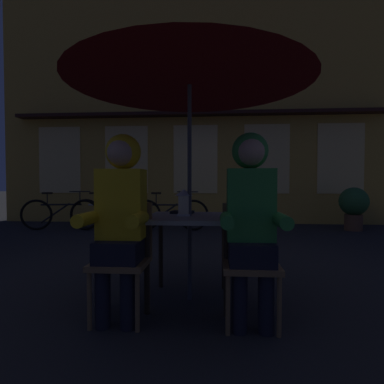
{
  "coord_description": "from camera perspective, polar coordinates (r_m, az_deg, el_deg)",
  "views": [
    {
      "loc": [
        0.22,
        -2.69,
        1.03
      ],
      "look_at": [
        0.0,
        0.29,
        0.94
      ],
      "focal_mm": 29.09,
      "sensor_mm": 36.0,
      "label": 1
    }
  ],
  "objects": [
    {
      "name": "bicycle_nearest",
      "position": [
        7.32,
        -22.85,
        -3.68
      ],
      "size": [
        1.65,
        0.44,
        0.84
      ],
      "color": "black",
      "rests_on": "ground_plane"
    },
    {
      "name": "ground_plane",
      "position": [
        2.89,
        -0.45,
        -19.14
      ],
      "size": [
        60.0,
        60.0,
        0.0
      ],
      "primitive_type": "plane",
      "color": "#232326"
    },
    {
      "name": "shopfront_building",
      "position": [
        8.35,
        0.77,
        16.1
      ],
      "size": [
        10.0,
        0.93,
        6.2
      ],
      "color": "gold",
      "rests_on": "ground_plane"
    },
    {
      "name": "bicycle_third",
      "position": [
        6.67,
        -4.18,
        -4.06
      ],
      "size": [
        1.68,
        0.11,
        0.84
      ],
      "color": "black",
      "rests_on": "ground_plane"
    },
    {
      "name": "lantern",
      "position": [
        2.71,
        -1.48,
        -1.81
      ],
      "size": [
        0.11,
        0.11,
        0.23
      ],
      "color": "white",
      "rests_on": "cafe_table"
    },
    {
      "name": "bicycle_second",
      "position": [
        6.87,
        -15.22,
        -3.95
      ],
      "size": [
        1.68,
        0.09,
        0.84
      ],
      "color": "black",
      "rests_on": "ground_plane"
    },
    {
      "name": "book",
      "position": [
        2.92,
        -1.81,
        -3.7
      ],
      "size": [
        0.22,
        0.18,
        0.02
      ],
      "primitive_type": "cube",
      "rotation": [
        0.0,
        0.0,
        -0.21
      ],
      "color": "black",
      "rests_on": "cafe_table"
    },
    {
      "name": "person_left_hooded",
      "position": [
        2.38,
        -12.96,
        -2.73
      ],
      "size": [
        0.45,
        0.56,
        1.4
      ],
      "color": "black",
      "rests_on": "ground_plane"
    },
    {
      "name": "potted_plant",
      "position": [
        7.47,
        27.54,
        -2.12
      ],
      "size": [
        0.6,
        0.6,
        0.92
      ],
      "color": "brown",
      "rests_on": "ground_plane"
    },
    {
      "name": "chair_right",
      "position": [
        2.39,
        10.54,
        -11.33
      ],
      "size": [
        0.4,
        0.4,
        0.87
      ],
      "color": "olive",
      "rests_on": "ground_plane"
    },
    {
      "name": "person_right_hooded",
      "position": [
        2.28,
        10.75,
        -2.9
      ],
      "size": [
        0.45,
        0.56,
        1.4
      ],
      "color": "black",
      "rests_on": "ground_plane"
    },
    {
      "name": "cafe_table",
      "position": [
        2.73,
        -0.46,
        -6.5
      ],
      "size": [
        0.72,
        0.72,
        0.74
      ],
      "color": "#B2AD9E",
      "rests_on": "ground_plane"
    },
    {
      "name": "patio_umbrella",
      "position": [
        2.88,
        -0.46,
        22.65
      ],
      "size": [
        2.1,
        2.1,
        2.31
      ],
      "color": "#4C4C51",
      "rests_on": "ground_plane"
    },
    {
      "name": "chair_left",
      "position": [
        2.48,
        -12.5,
        -10.87
      ],
      "size": [
        0.4,
        0.4,
        0.87
      ],
      "color": "olive",
      "rests_on": "ground_plane"
    }
  ]
}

